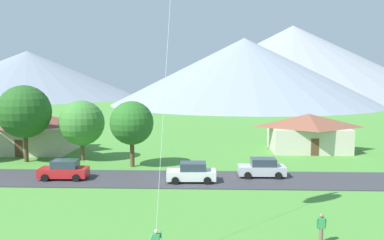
# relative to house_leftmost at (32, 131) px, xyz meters

# --- Properties ---
(road_strip) EXTENTS (160.00, 6.19, 0.08)m
(road_strip) POSITION_rel_house_leftmost_xyz_m (21.80, -12.93, -2.52)
(road_strip) COLOR #38383D
(road_strip) RESTS_ON ground
(mountain_central_ridge) EXTENTS (120.96, 120.96, 30.30)m
(mountain_central_ridge) POSITION_rel_house_leftmost_xyz_m (57.29, 126.48, 12.59)
(mountain_central_ridge) COLOR #8E939E
(mountain_central_ridge) RESTS_ON ground
(mountain_far_east_ridge) EXTENTS (92.06, 92.06, 19.63)m
(mountain_far_east_ridge) POSITION_rel_house_leftmost_xyz_m (-54.05, 119.92, 7.26)
(mountain_far_east_ridge) COLOR gray
(mountain_far_east_ridge) RESTS_ON ground
(mountain_east_ridge) EXTENTS (87.71, 87.71, 21.64)m
(mountain_east_ridge) POSITION_rel_house_leftmost_xyz_m (33.41, 87.32, 8.26)
(mountain_east_ridge) COLOR gray
(mountain_east_ridge) RESTS_ON ground
(house_leftmost) EXTENTS (10.37, 8.02, 4.94)m
(house_leftmost) POSITION_rel_house_leftmost_xyz_m (0.00, 0.00, 0.00)
(house_leftmost) COLOR beige
(house_leftmost) RESTS_ON ground
(house_left_center) EXTENTS (9.76, 6.97, 4.56)m
(house_left_center) POSITION_rel_house_leftmost_xyz_m (33.67, 1.70, -0.20)
(house_left_center) COLOR beige
(house_left_center) RESTS_ON ground
(tree_near_left) EXTENTS (4.40, 4.40, 6.67)m
(tree_near_left) POSITION_rel_house_leftmost_xyz_m (13.69, -7.94, 1.89)
(tree_near_left) COLOR brown
(tree_near_left) RESTS_ON ground
(tree_left_of_center) EXTENTS (5.60, 5.60, 8.21)m
(tree_left_of_center) POSITION_rel_house_leftmost_xyz_m (1.91, -6.01, 2.84)
(tree_left_of_center) COLOR #4C3823
(tree_left_of_center) RESTS_ON ground
(tree_center) EXTENTS (4.87, 4.87, 6.54)m
(tree_center) POSITION_rel_house_leftmost_xyz_m (7.69, -4.99, 1.54)
(tree_center) COLOR brown
(tree_center) RESTS_ON ground
(parked_car_white_west_end) EXTENTS (4.27, 2.22, 1.68)m
(parked_car_white_west_end) POSITION_rel_house_leftmost_xyz_m (19.94, -13.86, -1.69)
(parked_car_white_west_end) COLOR white
(parked_car_white_west_end) RESTS_ON road_strip
(parked_car_red_mid_west) EXTENTS (4.25, 2.17, 1.68)m
(parked_car_red_mid_west) POSITION_rel_house_leftmost_xyz_m (8.61, -13.33, -1.69)
(parked_car_red_mid_west) COLOR red
(parked_car_red_mid_west) RESTS_ON road_strip
(parked_car_silver_mid_east) EXTENTS (4.23, 2.14, 1.68)m
(parked_car_silver_mid_east) POSITION_rel_house_leftmost_xyz_m (26.23, -11.87, -1.69)
(parked_car_silver_mid_east) COLOR #B7BCC1
(parked_car_silver_mid_east) RESTS_ON road_strip
(watcher_person) EXTENTS (0.56, 0.24, 1.68)m
(watcher_person) POSITION_rel_house_leftmost_xyz_m (27.50, -26.34, -1.68)
(watcher_person) COLOR #70604C
(watcher_person) RESTS_ON ground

